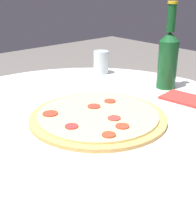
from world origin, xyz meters
TOP-DOWN VIEW (x-y plane):
  - table at (0.00, 0.00)m, footprint 1.02×1.02m
  - pizza at (-0.04, -0.01)m, footprint 0.37×0.37m
  - beer_bottle at (-0.00, -0.36)m, footprint 0.07×0.07m
  - drinking_glass at (0.28, -0.32)m, footprint 0.06×0.06m
  - napkin at (-0.13, -0.31)m, footprint 0.17×0.11m

SIDE VIEW (x-z plane):
  - table at x=0.00m, z-range 0.18..0.89m
  - napkin at x=-0.13m, z-range 0.71..0.71m
  - pizza at x=-0.04m, z-range 0.70..0.72m
  - drinking_glass at x=0.28m, z-range 0.71..0.80m
  - beer_bottle at x=0.00m, z-range 0.67..0.96m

